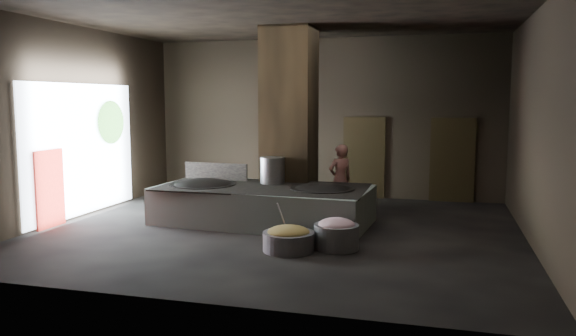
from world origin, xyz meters
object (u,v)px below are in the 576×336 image
(wok_left, at_px, (203,188))
(cook, at_px, (340,179))
(wok_right, at_px, (322,192))
(veg_basin, at_px, (289,241))
(meat_basin, at_px, (336,237))
(stock_pot, at_px, (272,170))
(hearth_platform, at_px, (263,205))

(wok_left, relative_size, cook, 0.88)
(wok_left, bearing_deg, wok_right, 2.05)
(wok_left, bearing_deg, veg_basin, -38.59)
(cook, bearing_deg, meat_basin, 59.36)
(wok_right, xyz_separation_m, stock_pot, (-1.30, 0.50, 0.38))
(wok_right, height_order, meat_basin, wok_right)
(wok_left, xyz_separation_m, wok_right, (2.80, 0.10, 0.00))
(wok_left, distance_m, meat_basin, 3.90)
(veg_basin, bearing_deg, wok_right, 85.63)
(wok_right, distance_m, veg_basin, 2.28)
(wok_left, xyz_separation_m, stock_pot, (1.50, 0.60, 0.38))
(veg_basin, xyz_separation_m, meat_basin, (0.83, 0.37, 0.06))
(cook, bearing_deg, veg_basin, 45.42)
(hearth_platform, height_order, wok_right, wok_right)
(hearth_platform, relative_size, wok_left, 3.17)
(hearth_platform, relative_size, stock_pot, 7.67)
(wok_left, height_order, stock_pot, stock_pot)
(wok_right, bearing_deg, stock_pot, 158.96)
(hearth_platform, height_order, wok_left, wok_left)
(wok_right, height_order, stock_pot, stock_pot)
(stock_pot, height_order, meat_basin, stock_pot)
(wok_right, xyz_separation_m, cook, (0.15, 1.41, 0.10))
(wok_right, height_order, veg_basin, wok_right)
(stock_pot, bearing_deg, cook, 32.12)
(hearth_platform, distance_m, wok_left, 1.49)
(stock_pot, relative_size, veg_basin, 0.65)
(meat_basin, bearing_deg, stock_pot, 130.04)
(wok_right, distance_m, meat_basin, 2.01)
(wok_right, relative_size, meat_basin, 1.65)
(hearth_platform, distance_m, meat_basin, 2.69)
(cook, bearing_deg, wok_right, 44.43)
(wok_left, distance_m, stock_pot, 1.66)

